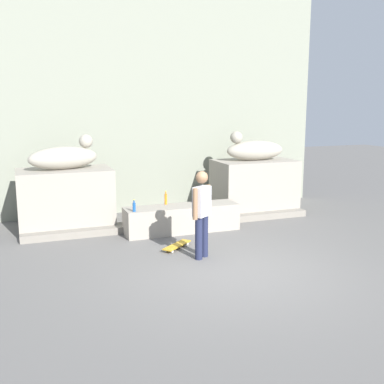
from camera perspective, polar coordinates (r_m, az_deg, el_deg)
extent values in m
plane|color=#605E5B|center=(8.22, 5.49, -9.87)|extent=(40.00, 40.00, 0.00)
cube|color=gray|center=(12.87, -5.32, 11.46)|extent=(9.67, 0.60, 6.11)
cube|color=gray|center=(11.14, -15.25, -0.90)|extent=(2.11, 1.26, 1.42)
cube|color=gray|center=(12.56, 7.64, 0.68)|extent=(2.11, 1.26, 1.42)
ellipsoid|color=#A09988|center=(10.99, -15.50, 4.05)|extent=(1.69, 0.91, 0.52)
sphere|color=#A09988|center=(11.14, -12.89, 6.10)|extent=(0.32, 0.32, 0.32)
ellipsoid|color=#A09988|center=(12.43, 7.75, 5.08)|extent=(1.62, 0.61, 0.52)
sphere|color=#A09988|center=(12.16, 5.46, 6.69)|extent=(0.32, 0.32, 0.32)
cube|color=gray|center=(10.65, -1.25, -3.27)|extent=(2.63, 0.67, 0.61)
cylinder|color=#1E233F|center=(8.91, 1.54, -5.40)|extent=(0.14, 0.14, 0.82)
cylinder|color=#1E233F|center=(8.75, 0.83, -5.70)|extent=(0.14, 0.14, 0.82)
cube|color=silver|center=(8.66, 1.21, -1.16)|extent=(0.41, 0.37, 0.56)
sphere|color=#8C6647|center=(8.58, 1.22, 1.81)|extent=(0.23, 0.23, 0.23)
cylinder|color=#8C6647|center=(8.85, 1.99, -0.98)|extent=(0.09, 0.09, 0.58)
cylinder|color=#8C6647|center=(8.48, 0.39, -1.49)|extent=(0.09, 0.09, 0.58)
cube|color=gold|center=(9.50, -1.86, -6.53)|extent=(0.74, 0.67, 0.02)
cylinder|color=white|center=(9.23, -2.45, -7.31)|extent=(0.06, 0.06, 0.06)
cylinder|color=white|center=(9.30, -3.19, -7.17)|extent=(0.06, 0.06, 0.06)
cylinder|color=white|center=(9.72, -0.58, -6.35)|extent=(0.06, 0.06, 0.06)
cylinder|color=white|center=(9.79, -1.30, -6.23)|extent=(0.06, 0.06, 0.06)
cylinder|color=orange|center=(10.69, -3.23, -0.89)|extent=(0.06, 0.06, 0.24)
cylinder|color=orange|center=(10.66, -3.24, -0.09)|extent=(0.03, 0.03, 0.06)
cylinder|color=yellow|center=(10.66, -3.24, 0.10)|extent=(0.03, 0.03, 0.01)
cylinder|color=#194C99|center=(10.05, -7.12, -1.87)|extent=(0.07, 0.07, 0.19)
cylinder|color=#194C99|center=(10.02, -7.13, -1.17)|extent=(0.03, 0.03, 0.06)
cylinder|color=yellow|center=(10.02, -7.14, -0.97)|extent=(0.04, 0.04, 0.01)
cylinder|color=silver|center=(10.72, 0.76, -0.88)|extent=(0.07, 0.07, 0.23)
cylinder|color=silver|center=(10.69, 0.76, -0.11)|extent=(0.03, 0.03, 0.06)
cylinder|color=yellow|center=(10.68, 0.76, 0.08)|extent=(0.04, 0.04, 0.01)
cube|color=gray|center=(11.15, -2.06, -3.83)|extent=(7.02, 0.50, 0.16)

